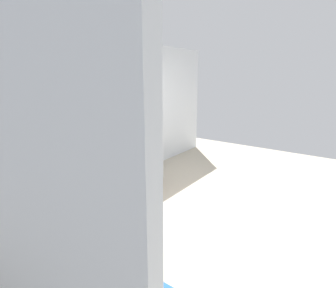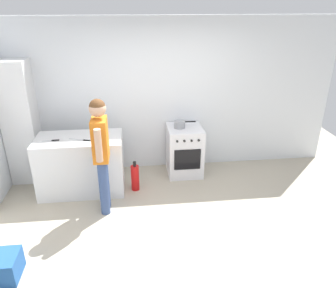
% 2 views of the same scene
% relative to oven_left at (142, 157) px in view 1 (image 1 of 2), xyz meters
% --- Properties ---
extents(ground_plane, '(8.00, 8.00, 0.00)m').
position_rel_oven_left_xyz_m(ground_plane, '(-0.35, -1.58, -0.43)').
color(ground_plane, '#ADA38E').
extents(back_wall, '(6.00, 0.10, 2.60)m').
position_rel_oven_left_xyz_m(back_wall, '(-0.35, 0.37, 0.87)').
color(back_wall, silver).
rests_on(back_wall, ground).
extents(counter_unit, '(1.30, 0.70, 0.90)m').
position_rel_oven_left_xyz_m(counter_unit, '(-1.70, -0.38, 0.02)').
color(counter_unit, silver).
rests_on(counter_unit, ground).
extents(oven_left, '(0.58, 0.62, 0.85)m').
position_rel_oven_left_xyz_m(oven_left, '(0.00, 0.00, 0.00)').
color(oven_left, silver).
rests_on(oven_left, ground).
extents(pot, '(0.37, 0.19, 0.12)m').
position_rel_oven_left_xyz_m(pot, '(-0.09, 0.00, 0.48)').
color(pot, gray).
rests_on(pot, oven_left).
extents(knife_utility, '(0.25, 0.05, 0.01)m').
position_rel_oven_left_xyz_m(knife_utility, '(-2.08, -0.45, 0.48)').
color(knife_utility, silver).
rests_on(knife_utility, counter_unit).
extents(knife_paring, '(0.19, 0.13, 0.01)m').
position_rel_oven_left_xyz_m(knife_paring, '(-1.40, -0.38, 0.48)').
color(knife_paring, silver).
rests_on(knife_paring, counter_unit).
extents(knife_bread, '(0.34, 0.15, 0.01)m').
position_rel_oven_left_xyz_m(knife_bread, '(-1.65, -0.47, 0.48)').
color(knife_bread, silver).
rests_on(knife_bread, counter_unit).
extents(person, '(0.22, 0.57, 1.67)m').
position_rel_oven_left_xyz_m(person, '(-1.31, -0.99, 0.57)').
color(person, '#384C7A').
rests_on(person, ground).
extents(fire_extinguisher, '(0.13, 0.13, 0.50)m').
position_rel_oven_left_xyz_m(fire_extinguisher, '(-0.87, -0.48, -0.21)').
color(fire_extinguisher, red).
rests_on(fire_extinguisher, ground).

